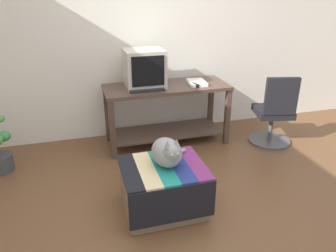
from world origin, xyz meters
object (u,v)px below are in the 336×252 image
at_px(cat, 167,152).
at_px(keyboard, 147,90).
at_px(book, 197,83).
at_px(office_chair, 274,115).
at_px(ottoman_with_blanket, 163,188).
at_px(stapler, 195,85).
at_px(desk, 167,104).
at_px(tv_monitor, 144,69).

bearing_deg(cat, keyboard, 81.86).
distance_m(book, office_chair, 1.03).
height_order(ottoman_with_blanket, office_chair, office_chair).
distance_m(office_chair, stapler, 1.05).
relative_size(keyboard, office_chair, 0.45).
distance_m(book, stapler, 0.12).
xyz_separation_m(ottoman_with_blanket, stapler, (0.71, 1.16, 0.55)).
bearing_deg(desk, office_chair, -19.09).
relative_size(desk, book, 5.19).
relative_size(desk, stapler, 13.55).
bearing_deg(cat, book, 55.71).
xyz_separation_m(keyboard, ottoman_with_blanket, (-0.12, -1.17, -0.54)).
height_order(desk, book, book).
relative_size(keyboard, stapler, 3.64).
bearing_deg(keyboard, desk, 26.46).
distance_m(tv_monitor, book, 0.66).
bearing_deg(tv_monitor, ottoman_with_blanket, -96.51).
bearing_deg(stapler, desk, 138.56).
distance_m(desk, ottoman_with_blanket, 1.40).
distance_m(cat, stapler, 1.34).
xyz_separation_m(desk, book, (0.37, -0.04, 0.26)).
xyz_separation_m(book, stapler, (-0.06, -0.10, 0.00)).
distance_m(ottoman_with_blanket, cat, 0.34).
relative_size(tv_monitor, book, 1.58).
bearing_deg(book, keyboard, -167.06).
bearing_deg(office_chair, cat, 41.69).
bearing_deg(keyboard, office_chair, -10.54).
bearing_deg(desk, stapler, -25.17).
xyz_separation_m(office_chair, stapler, (-0.94, 0.28, 0.38)).
distance_m(ottoman_with_blanket, office_chair, 1.88).
xyz_separation_m(tv_monitor, keyboard, (-0.02, -0.18, -0.20)).
relative_size(desk, cat, 3.88).
height_order(tv_monitor, office_chair, tv_monitor).
relative_size(desk, ottoman_with_blanket, 2.10).
height_order(desk, ottoman_with_blanket, desk).
relative_size(cat, office_chair, 0.43).
bearing_deg(cat, tv_monitor, 81.60).
distance_m(cat, office_chair, 1.83).
relative_size(office_chair, stapler, 8.09).
xyz_separation_m(desk, office_chair, (1.25, -0.42, -0.12)).
xyz_separation_m(tv_monitor, stapler, (0.57, -0.19, -0.19)).
relative_size(keyboard, ottoman_with_blanket, 0.56).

